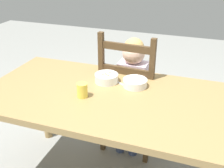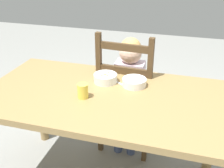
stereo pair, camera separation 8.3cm
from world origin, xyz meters
The scene contains 7 objects.
dining_table centered at (0.00, 0.00, 0.65)m, with size 1.56×0.82×0.75m.
dining_chair centered at (0.04, 0.46, 0.48)m, with size 0.45×0.45×1.03m.
child_figure centered at (0.04, 0.45, 0.64)m, with size 0.32×0.31×0.97m.
bowl_of_peas centered at (0.14, 0.16, 0.77)m, with size 0.16×0.16×0.05m.
bowl_of_carrots centered at (-0.06, 0.16, 0.78)m, with size 0.16×0.16×0.06m.
spoon centered at (0.00, 0.19, 0.75)m, with size 0.12×0.10×0.01m.
drinking_cup centered at (-0.13, -0.08, 0.79)m, with size 0.06×0.06×0.09m, color #F2D64C.
Camera 1 is at (0.51, -1.35, 1.54)m, focal length 42.87 mm.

